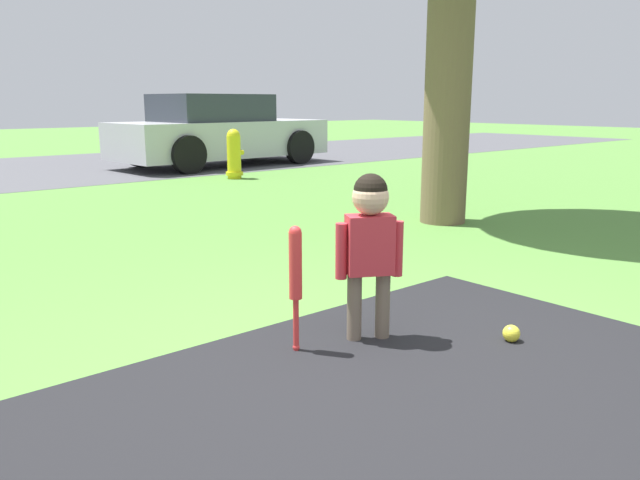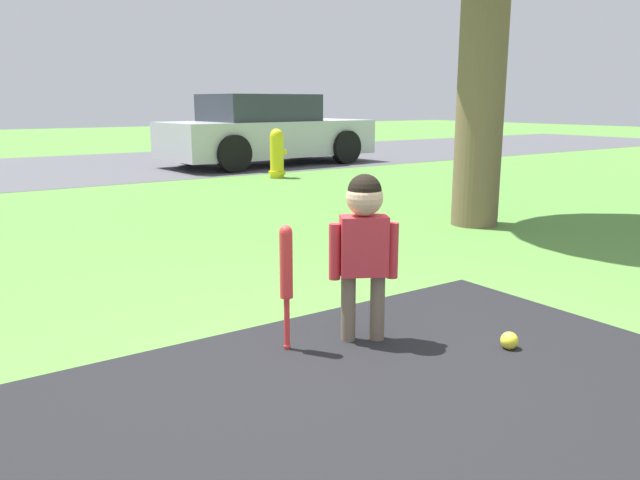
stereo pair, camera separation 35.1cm
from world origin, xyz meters
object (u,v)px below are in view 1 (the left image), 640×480
fire_hydrant (234,154)px  baseball_bat (296,271)px  child (370,234)px  sports_ball (511,333)px  parked_car (219,132)px

fire_hydrant → baseball_bat: bearing=-120.3°
child → baseball_bat: 0.44m
baseball_bat → sports_ball: bearing=-34.3°
sports_ball → parked_car: parked_car is taller
sports_ball → fire_hydrant: fire_hydrant is taller
sports_ball → child: bearing=136.1°
baseball_bat → parked_car: 9.69m
sports_ball → baseball_bat: bearing=145.7°
baseball_bat → fire_hydrant: (3.76, 6.42, -0.02)m
baseball_bat → child: bearing=-16.6°
sports_ball → parked_car: (3.78, 9.10, 0.61)m
baseball_bat → parked_car: (4.73, 8.45, 0.23)m
baseball_bat → parked_car: parked_car is taller
child → parked_car: (4.33, 8.57, 0.08)m
child → baseball_bat: (-0.40, 0.12, -0.16)m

